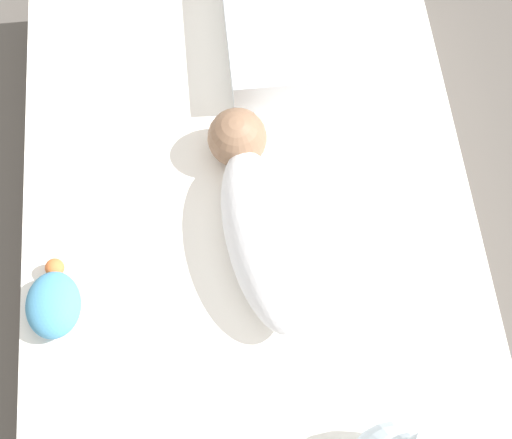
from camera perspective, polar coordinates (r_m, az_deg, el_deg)
The scene contains 5 objects.
ground_plane at distance 1.71m, azimuth -0.53°, elevation -1.40°, with size 12.00×12.00×0.00m, color #514C47.
bed_mattress at distance 1.63m, azimuth -0.56°, elevation -0.29°, with size 1.38×0.98×0.17m.
swaddled_baby at distance 1.47m, azimuth 0.17°, elevation 0.23°, with size 0.52×0.21×0.13m.
pillow at distance 1.73m, azimuth 2.64°, elevation 14.78°, with size 0.36×0.29×0.10m.
turtle_plush at distance 1.49m, azimuth -15.90°, elevation -6.44°, with size 0.17×0.11×0.08m.
Camera 1 is at (-0.63, 0.05, 1.59)m, focal length 50.00 mm.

